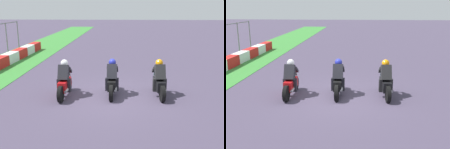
# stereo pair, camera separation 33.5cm
# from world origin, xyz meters

# --- Properties ---
(ground_plane) EXTENTS (120.00, 120.00, 0.00)m
(ground_plane) POSITION_xyz_m (0.00, 0.00, 0.00)
(ground_plane) COLOR #443B51
(rider_lane_a) EXTENTS (2.04, 0.55, 1.51)m
(rider_lane_a) POSITION_xyz_m (0.21, -1.85, 0.62)
(rider_lane_a) COLOR black
(rider_lane_a) RESTS_ON ground_plane
(rider_lane_b) EXTENTS (2.04, 0.54, 1.51)m
(rider_lane_b) POSITION_xyz_m (0.20, 0.06, 0.62)
(rider_lane_b) COLOR black
(rider_lane_b) RESTS_ON ground_plane
(rider_lane_c) EXTENTS (2.04, 0.54, 1.51)m
(rider_lane_c) POSITION_xyz_m (-0.04, 1.98, 0.62)
(rider_lane_c) COLOR black
(rider_lane_c) RESTS_ON ground_plane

